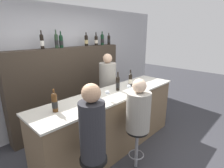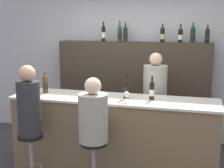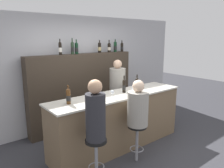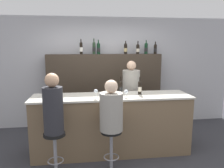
{
  "view_description": "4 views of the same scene",
  "coord_description": "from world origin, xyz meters",
  "px_view_note": "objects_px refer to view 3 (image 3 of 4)",
  "views": [
    {
      "loc": [
        -1.99,
        -1.6,
        2.05
      ],
      "look_at": [
        -0.09,
        0.25,
        1.26
      ],
      "focal_mm": 28.0,
      "sensor_mm": 36.0,
      "label": 1
    },
    {
      "loc": [
        1.07,
        -3.63,
        2.05
      ],
      "look_at": [
        -0.03,
        0.35,
        1.25
      ],
      "focal_mm": 50.0,
      "sensor_mm": 36.0,
      "label": 2
    },
    {
      "loc": [
        -2.58,
        -2.71,
        2.13
      ],
      "look_at": [
        -0.12,
        0.37,
        1.27
      ],
      "focal_mm": 35.0,
      "sensor_mm": 36.0,
      "label": 3
    },
    {
      "loc": [
        -0.48,
        -3.41,
        1.93
      ],
      "look_at": [
        0.0,
        0.33,
        1.27
      ],
      "focal_mm": 35.0,
      "sensor_mm": 36.0,
      "label": 4
    }
  ],
  "objects_px": {
    "wine_bottle_backbar_6": "(122,47)",
    "bar_stool_left": "(96,149)",
    "wine_bottle_backbar_5": "(115,47)",
    "bartender": "(117,99)",
    "wine_bottle_backbar_2": "(76,48)",
    "wine_bottle_backbar_4": "(109,47)",
    "wine_bottle_backbar_3": "(100,47)",
    "guest_seated_right": "(138,107)",
    "wine_bottle_counter_0": "(68,96)",
    "wine_bottle_backbar_1": "(72,48)",
    "wine_glass_0": "(112,92)",
    "wine_glass_1": "(134,89)",
    "guest_seated_left": "(96,113)",
    "wine_bottle_counter_2": "(137,84)",
    "wine_bottle_backbar_0": "(60,48)",
    "bar_stool_right": "(137,134)",
    "wine_bottle_counter_1": "(124,86)"
  },
  "relations": [
    {
      "from": "wine_bottle_backbar_5",
      "to": "bartender",
      "type": "distance_m",
      "value": 1.41
    },
    {
      "from": "wine_bottle_backbar_4",
      "to": "bartender",
      "type": "height_order",
      "value": "wine_bottle_backbar_4"
    },
    {
      "from": "wine_bottle_backbar_0",
      "to": "wine_bottle_backbar_3",
      "type": "relative_size",
      "value": 1.12
    },
    {
      "from": "guest_seated_left",
      "to": "wine_bottle_backbar_0",
      "type": "bearing_deg",
      "value": 77.88
    },
    {
      "from": "bar_stool_left",
      "to": "wine_glass_0",
      "type": "bearing_deg",
      "value": 33.25
    },
    {
      "from": "wine_bottle_counter_2",
      "to": "wine_bottle_backbar_2",
      "type": "height_order",
      "value": "wine_bottle_backbar_2"
    },
    {
      "from": "guest_seated_right",
      "to": "wine_bottle_counter_1",
      "type": "bearing_deg",
      "value": 68.26
    },
    {
      "from": "wine_bottle_backbar_3",
      "to": "wine_glass_0",
      "type": "distance_m",
      "value": 1.8
    },
    {
      "from": "guest_seated_left",
      "to": "bartender",
      "type": "relative_size",
      "value": 0.55
    },
    {
      "from": "wine_bottle_backbar_0",
      "to": "wine_glass_0",
      "type": "relative_size",
      "value": 2.15
    },
    {
      "from": "wine_bottle_backbar_0",
      "to": "wine_bottle_backbar_6",
      "type": "relative_size",
      "value": 1.18
    },
    {
      "from": "wine_bottle_backbar_0",
      "to": "wine_bottle_backbar_4",
      "type": "bearing_deg",
      "value": -0.0
    },
    {
      "from": "wine_bottle_backbar_0",
      "to": "wine_bottle_backbar_3",
      "type": "height_order",
      "value": "wine_bottle_backbar_0"
    },
    {
      "from": "wine_bottle_backbar_4",
      "to": "wine_glass_1",
      "type": "height_order",
      "value": "wine_bottle_backbar_4"
    },
    {
      "from": "wine_bottle_counter_2",
      "to": "wine_glass_1",
      "type": "distance_m",
      "value": 0.36
    },
    {
      "from": "wine_bottle_counter_2",
      "to": "bartender",
      "type": "xyz_separation_m",
      "value": [
        -0.03,
        0.57,
        -0.44
      ]
    },
    {
      "from": "wine_bottle_backbar_2",
      "to": "wine_bottle_backbar_4",
      "type": "height_order",
      "value": "wine_bottle_backbar_2"
    },
    {
      "from": "wine_bottle_backbar_6",
      "to": "wine_bottle_backbar_3",
      "type": "bearing_deg",
      "value": 180.0
    },
    {
      "from": "guest_seated_right",
      "to": "wine_bottle_backbar_4",
      "type": "bearing_deg",
      "value": 65.37
    },
    {
      "from": "wine_bottle_backbar_1",
      "to": "wine_bottle_backbar_6",
      "type": "relative_size",
      "value": 1.23
    },
    {
      "from": "wine_bottle_backbar_6",
      "to": "guest_seated_left",
      "type": "xyz_separation_m",
      "value": [
        -2.14,
        -1.89,
        -0.8
      ]
    },
    {
      "from": "guest_seated_right",
      "to": "bartender",
      "type": "height_order",
      "value": "bartender"
    },
    {
      "from": "wine_bottle_backbar_2",
      "to": "bar_stool_left",
      "type": "distance_m",
      "value": 2.47
    },
    {
      "from": "wine_bottle_backbar_1",
      "to": "wine_bottle_backbar_5",
      "type": "xyz_separation_m",
      "value": [
        1.22,
        0.0,
        -0.01
      ]
    },
    {
      "from": "wine_bottle_counter_1",
      "to": "bar_stool_right",
      "type": "height_order",
      "value": "wine_bottle_counter_1"
    },
    {
      "from": "wine_bottle_counter_1",
      "to": "bar_stool_right",
      "type": "distance_m",
      "value": 0.97
    },
    {
      "from": "wine_bottle_backbar_0",
      "to": "wine_glass_1",
      "type": "relative_size",
      "value": 2.48
    },
    {
      "from": "wine_bottle_backbar_1",
      "to": "wine_bottle_backbar_4",
      "type": "xyz_separation_m",
      "value": [
        1.02,
        0.0,
        -0.02
      ]
    },
    {
      "from": "wine_bottle_counter_2",
      "to": "guest_seated_left",
      "type": "height_order",
      "value": "guest_seated_left"
    },
    {
      "from": "wine_bottle_backbar_3",
      "to": "guest_seated_right",
      "type": "bearing_deg",
      "value": -106.95
    },
    {
      "from": "bar_stool_right",
      "to": "wine_bottle_backbar_6",
      "type": "bearing_deg",
      "value": 55.73
    },
    {
      "from": "wine_bottle_counter_2",
      "to": "wine_bottle_backbar_5",
      "type": "height_order",
      "value": "wine_bottle_backbar_5"
    },
    {
      "from": "wine_bottle_counter_0",
      "to": "wine_bottle_backbar_1",
      "type": "distance_m",
      "value": 1.64
    },
    {
      "from": "wine_bottle_counter_0",
      "to": "wine_bottle_backbar_6",
      "type": "bearing_deg",
      "value": 29.49
    },
    {
      "from": "wine_bottle_backbar_3",
      "to": "wine_glass_1",
      "type": "xyz_separation_m",
      "value": [
        -0.27,
        -1.47,
        -0.71
      ]
    },
    {
      "from": "wine_bottle_backbar_4",
      "to": "bar_stool_right",
      "type": "distance_m",
      "value": 2.48
    },
    {
      "from": "wine_bottle_backbar_6",
      "to": "bar_stool_left",
      "type": "xyz_separation_m",
      "value": [
        -2.14,
        -1.89,
        -1.36
      ]
    },
    {
      "from": "wine_bottle_backbar_1",
      "to": "wine_glass_1",
      "type": "xyz_separation_m",
      "value": [
        0.46,
        -1.47,
        -0.73
      ]
    },
    {
      "from": "wine_bottle_backbar_4",
      "to": "guest_seated_left",
      "type": "bearing_deg",
      "value": -132.24
    },
    {
      "from": "wine_bottle_backbar_0",
      "to": "wine_bottle_backbar_1",
      "type": "distance_m",
      "value": 0.29
    },
    {
      "from": "wine_bottle_counter_2",
      "to": "wine_bottle_backbar_6",
      "type": "height_order",
      "value": "wine_bottle_backbar_6"
    },
    {
      "from": "wine_bottle_backbar_1",
      "to": "bartender",
      "type": "relative_size",
      "value": 0.21
    },
    {
      "from": "wine_bottle_backbar_0",
      "to": "wine_bottle_backbar_4",
      "type": "xyz_separation_m",
      "value": [
        1.31,
        -0.0,
        -0.02
      ]
    },
    {
      "from": "wine_bottle_backbar_6",
      "to": "bartender",
      "type": "relative_size",
      "value": 0.17
    },
    {
      "from": "wine_bottle_backbar_0",
      "to": "wine_bottle_counter_0",
      "type": "bearing_deg",
      "value": -111.54
    },
    {
      "from": "wine_bottle_backbar_3",
      "to": "bar_stool_right",
      "type": "distance_m",
      "value": 2.4
    },
    {
      "from": "guest_seated_left",
      "to": "wine_bottle_counter_0",
      "type": "bearing_deg",
      "value": 98.32
    },
    {
      "from": "wine_glass_0",
      "to": "wine_glass_1",
      "type": "xyz_separation_m",
      "value": [
        0.51,
        0.0,
        -0.02
      ]
    },
    {
      "from": "guest_seated_left",
      "to": "bar_stool_right",
      "type": "distance_m",
      "value": 1.02
    },
    {
      "from": "bar_stool_left",
      "to": "bartender",
      "type": "relative_size",
      "value": 0.4
    }
  ]
}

